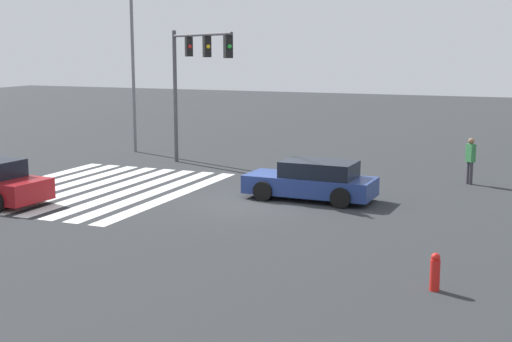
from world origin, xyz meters
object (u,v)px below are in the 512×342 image
car_0 (312,181)px  traffic_signal_mast (192,65)px  pedestrian (470,158)px  fire_hydrant (435,272)px  street_light_pole_b (133,53)px

car_0 → traffic_signal_mast: bearing=-27.8°
pedestrian → fire_hydrant: pedestrian is taller
traffic_signal_mast → street_light_pole_b: size_ratio=0.72×
pedestrian → street_light_pole_b: street_light_pole_b is taller
pedestrian → fire_hydrant: bearing=48.1°
traffic_signal_mast → street_light_pole_b: street_light_pole_b is taller
street_light_pole_b → fire_hydrant: size_ratio=9.70×
pedestrian → street_light_pole_b: bearing=-53.2°
traffic_signal_mast → fire_hydrant: (11.73, 12.02, -4.11)m
car_0 → fire_hydrant: bearing=125.8°
car_0 → pedestrian: (-5.09, 4.80, 0.36)m
car_0 → street_light_pole_b: 14.81m
pedestrian → fire_hydrant: size_ratio=2.12×
car_0 → fire_hydrant: car_0 is taller
traffic_signal_mast → pedestrian: size_ratio=3.32×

